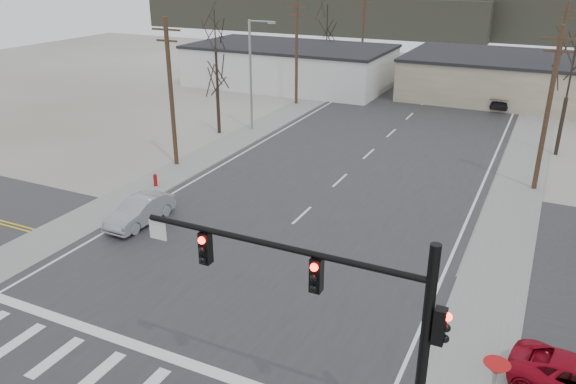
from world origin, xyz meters
name	(u,v)px	position (x,y,z in m)	size (l,w,h in m)	color
ground	(228,284)	(0.00, 0.00, 0.00)	(140.00, 140.00, 0.00)	beige
main_road	(345,176)	(0.00, 15.00, 0.02)	(18.00, 110.00, 0.05)	#28292B
cross_road	(228,284)	(0.00, 0.00, 0.02)	(90.00, 10.00, 0.04)	#28292B
sidewalk_left	(244,136)	(-10.60, 20.00, 0.03)	(3.00, 90.00, 0.06)	gray
sidewalk_right	(521,176)	(10.60, 20.00, 0.03)	(3.00, 90.00, 0.06)	gray
traffic_signal_mast	(354,315)	(7.89, -6.20, 4.67)	(8.95, 0.43, 7.20)	black
fire_hydrant	(155,180)	(-10.20, 8.00, 0.45)	(0.24, 0.24, 0.87)	#A50C0C
yield_sign	(496,371)	(11.50, -3.50, 2.07)	(0.80, 0.80, 2.35)	gray
building_left_far	(290,65)	(-16.00, 40.00, 2.26)	(22.30, 12.30, 4.50)	silver
building_right_far	(539,79)	(10.00, 44.00, 2.15)	(26.30, 14.30, 4.30)	#BCB08F
upole_left_b	(171,91)	(-11.50, 12.00, 5.22)	(2.20, 0.30, 10.00)	#4C3523
upole_left_c	(297,51)	(-11.50, 32.00, 5.22)	(2.20, 0.30, 10.00)	#4C3523
upole_left_d	(363,29)	(-11.50, 52.00, 5.22)	(2.20, 0.30, 10.00)	#4C3523
upole_right_a	(548,108)	(11.50, 18.00, 5.22)	(2.20, 0.30, 10.00)	#4C3523
upole_right_b	(559,55)	(11.50, 40.00, 5.22)	(2.20, 0.30, 10.00)	#4C3523
streetlight_main	(253,70)	(-10.80, 22.00, 5.09)	(2.40, 0.25, 9.00)	gray
tree_left_near	(216,70)	(-13.00, 20.00, 5.23)	(3.30, 3.30, 7.35)	#32261F
tree_right_mid	(571,74)	(12.50, 26.00, 5.93)	(3.74, 3.74, 8.33)	#32261F
tree_left_far	(327,24)	(-14.00, 46.00, 6.28)	(3.96, 3.96, 8.82)	#32261F
tree_left_mid	(215,32)	(-22.00, 34.00, 6.28)	(3.96, 3.96, 8.82)	#32261F
hill_left	(316,12)	(-35.00, 92.00, 3.50)	(70.00, 18.00, 7.00)	#333026
sedan_crossing	(140,211)	(-7.50, 3.28, 0.77)	(1.53, 4.38, 1.44)	gray
car_far_a	(502,101)	(7.26, 38.93, 0.72)	(1.88, 4.63, 1.34)	black
car_far_b	(442,69)	(-1.43, 53.36, 0.77)	(1.71, 4.26, 1.45)	black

